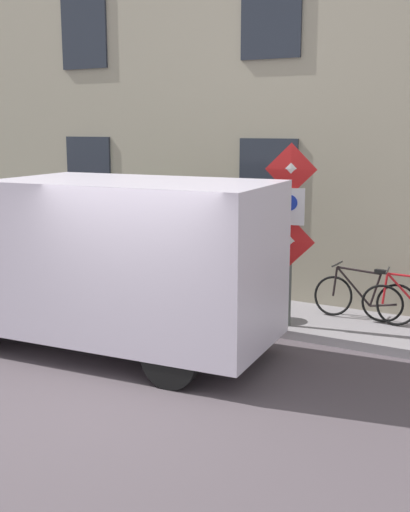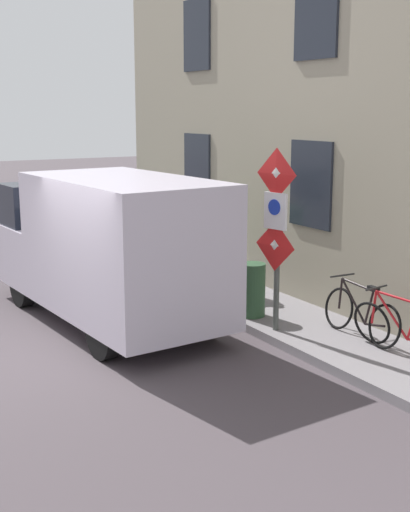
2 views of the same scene
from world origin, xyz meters
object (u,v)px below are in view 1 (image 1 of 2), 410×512
Objects in this scene: delivery_van at (102,260)px; bicycle_black at (364,298)px; pedestrian at (167,248)px; sign_post_stacked at (290,219)px; litter_bin at (244,290)px.

bicycle_black is at bearing -141.71° from delivery_van.
bicycle_black is 1.00× the size of pedestrian.
sign_post_stacked reaches higher than delivery_van.
sign_post_stacked is at bearing -100.07° from litter_bin.
bicycle_black is (0.93, -0.95, -1.34)m from sign_post_stacked.
bicycle_black is (2.82, -3.08, -0.82)m from delivery_van.
sign_post_stacked is 1.52m from litter_bin.
sign_post_stacked is at bearing -142.56° from delivery_van.
delivery_van reaches higher than bicycle_black.
sign_post_stacked is 0.50× the size of delivery_van.
sign_post_stacked is 2.75m from pedestrian.
pedestrian is at bearing 76.33° from litter_bin.
bicycle_black is 1.91× the size of litter_bin.
pedestrian is at bearing 77.48° from sign_post_stacked.
sign_post_stacked reaches higher than litter_bin.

